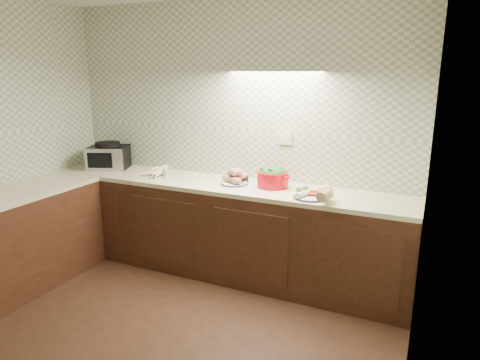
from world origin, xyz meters
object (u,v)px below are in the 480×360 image
at_px(parsnip_pile, 156,172).
at_px(onion_bowl, 241,177).
at_px(toaster_oven, 108,156).
at_px(veg_plate, 317,194).
at_px(dutch_oven, 273,177).
at_px(sweet_potato_plate, 235,178).

xyz_separation_m(parsnip_pile, onion_bowl, (0.89, 0.13, 0.01)).
distance_m(toaster_oven, onion_bowl, 1.54).
height_order(toaster_oven, veg_plate, toaster_oven).
relative_size(parsnip_pile, veg_plate, 1.08).
bearing_deg(parsnip_pile, dutch_oven, 3.50).
distance_m(onion_bowl, veg_plate, 0.86).
bearing_deg(veg_plate, dutch_oven, 155.91).
relative_size(sweet_potato_plate, veg_plate, 0.69).
height_order(parsnip_pile, sweet_potato_plate, sweet_potato_plate).
bearing_deg(dutch_oven, sweet_potato_plate, -150.87).
xyz_separation_m(toaster_oven, veg_plate, (2.35, -0.18, -0.09)).
xyz_separation_m(sweet_potato_plate, dutch_oven, (0.36, 0.05, 0.04)).
distance_m(sweet_potato_plate, dutch_oven, 0.36).
distance_m(parsnip_pile, dutch_oven, 1.24).
height_order(parsnip_pile, veg_plate, veg_plate).
bearing_deg(veg_plate, toaster_oven, 175.61).
bearing_deg(toaster_oven, sweet_potato_plate, -23.59).
height_order(parsnip_pile, onion_bowl, onion_bowl).
relative_size(sweet_potato_plate, dutch_oven, 0.73).
relative_size(dutch_oven, veg_plate, 0.95).
relative_size(toaster_oven, parsnip_pile, 1.17).
bearing_deg(toaster_oven, veg_plate, -27.05).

